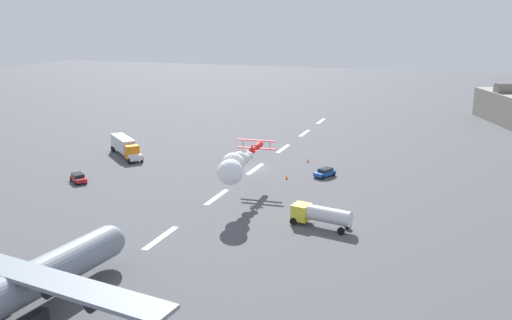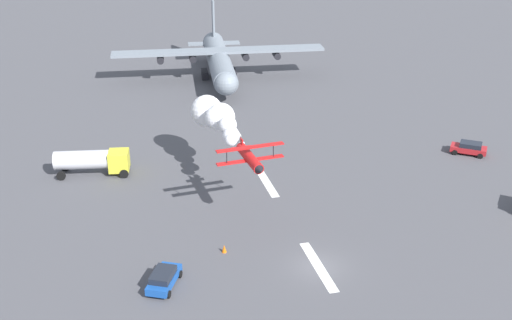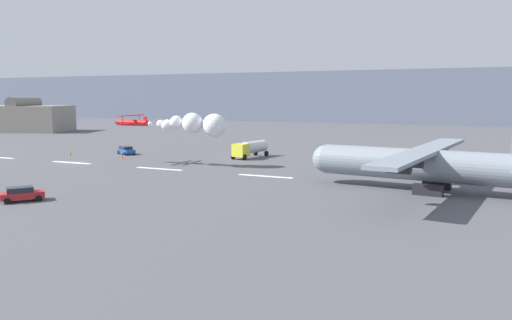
{
  "view_description": "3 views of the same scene",
  "coord_description": "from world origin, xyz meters",
  "px_view_note": "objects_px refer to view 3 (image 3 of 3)",
  "views": [
    {
      "loc": [
        90.24,
        33.6,
        27.1
      ],
      "look_at": [
        9.73,
        3.76,
        4.49
      ],
      "focal_mm": 37.33,
      "sensor_mm": 36.0,
      "label": 1
    },
    {
      "loc": [
        -45.7,
        17.49,
        32.3
      ],
      "look_at": [
        18.03,
        0.98,
        2.44
      ],
      "focal_mm": 46.23,
      "sensor_mm": 36.0,
      "label": 2
    },
    {
      "loc": [
        61.84,
        -62.45,
        10.74
      ],
      "look_at": [
        33.5,
        0.0,
        2.17
      ],
      "focal_mm": 35.36,
      "sensor_mm": 36.0,
      "label": 3
    }
  ],
  "objects_px": {
    "followme_car_yellow": "(21,194)",
    "fuel_tanker_truck": "(250,148)",
    "cargo_transport_plane": "(416,163)",
    "airport_staff_sedan": "(126,150)",
    "traffic_cone_near": "(70,153)",
    "stunt_biplane_red": "(195,124)",
    "traffic_cone_far": "(122,157)"
  },
  "relations": [
    {
      "from": "fuel_tanker_truck",
      "to": "followme_car_yellow",
      "type": "distance_m",
      "value": 44.45
    },
    {
      "from": "fuel_tanker_truck",
      "to": "traffic_cone_near",
      "type": "height_order",
      "value": "fuel_tanker_truck"
    },
    {
      "from": "cargo_transport_plane",
      "to": "followme_car_yellow",
      "type": "bearing_deg",
      "value": -147.47
    },
    {
      "from": "stunt_biplane_red",
      "to": "fuel_tanker_truck",
      "type": "xyz_separation_m",
      "value": [
        3.09,
        13.68,
        -4.86
      ]
    },
    {
      "from": "followme_car_yellow",
      "to": "traffic_cone_near",
      "type": "xyz_separation_m",
      "value": [
        -26.66,
        33.8,
        -0.44
      ]
    },
    {
      "from": "cargo_transport_plane",
      "to": "airport_staff_sedan",
      "type": "distance_m",
      "value": 56.81
    },
    {
      "from": "followme_car_yellow",
      "to": "traffic_cone_near",
      "type": "distance_m",
      "value": 43.05
    },
    {
      "from": "stunt_biplane_red",
      "to": "traffic_cone_near",
      "type": "distance_m",
      "value": 29.98
    },
    {
      "from": "followme_car_yellow",
      "to": "airport_staff_sedan",
      "type": "bearing_deg",
      "value": 114.71
    },
    {
      "from": "cargo_transport_plane",
      "to": "airport_staff_sedan",
      "type": "xyz_separation_m",
      "value": [
        -54.46,
        15.98,
        -2.41
      ]
    },
    {
      "from": "fuel_tanker_truck",
      "to": "followme_car_yellow",
      "type": "bearing_deg",
      "value": -97.19
    },
    {
      "from": "cargo_transport_plane",
      "to": "fuel_tanker_truck",
      "type": "height_order",
      "value": "cargo_transport_plane"
    },
    {
      "from": "followme_car_yellow",
      "to": "traffic_cone_far",
      "type": "relative_size",
      "value": 5.92
    },
    {
      "from": "fuel_tanker_truck",
      "to": "airport_staff_sedan",
      "type": "xyz_separation_m",
      "value": [
        -23.6,
        -4.88,
        -0.92
      ]
    },
    {
      "from": "fuel_tanker_truck",
      "to": "cargo_transport_plane",
      "type": "bearing_deg",
      "value": -34.06
    },
    {
      "from": "fuel_tanker_truck",
      "to": "airport_staff_sedan",
      "type": "height_order",
      "value": "fuel_tanker_truck"
    },
    {
      "from": "airport_staff_sedan",
      "to": "traffic_cone_far",
      "type": "xyz_separation_m",
      "value": [
        3.91,
        -5.95,
        -0.44
      ]
    },
    {
      "from": "airport_staff_sedan",
      "to": "cargo_transport_plane",
      "type": "bearing_deg",
      "value": -16.35
    },
    {
      "from": "fuel_tanker_truck",
      "to": "followme_car_yellow",
      "type": "xyz_separation_m",
      "value": [
        -5.56,
        -44.09,
        -0.92
      ]
    },
    {
      "from": "followme_car_yellow",
      "to": "fuel_tanker_truck",
      "type": "bearing_deg",
      "value": 82.81
    },
    {
      "from": "stunt_biplane_red",
      "to": "airport_staff_sedan",
      "type": "height_order",
      "value": "stunt_biplane_red"
    },
    {
      "from": "fuel_tanker_truck",
      "to": "traffic_cone_near",
      "type": "relative_size",
      "value": 11.35
    },
    {
      "from": "fuel_tanker_truck",
      "to": "airport_staff_sedan",
      "type": "bearing_deg",
      "value": -168.31
    },
    {
      "from": "cargo_transport_plane",
      "to": "traffic_cone_near",
      "type": "bearing_deg",
      "value": 170.48
    },
    {
      "from": "traffic_cone_far",
      "to": "airport_staff_sedan",
      "type": "bearing_deg",
      "value": 123.32
    },
    {
      "from": "airport_staff_sedan",
      "to": "traffic_cone_near",
      "type": "height_order",
      "value": "airport_staff_sedan"
    },
    {
      "from": "stunt_biplane_red",
      "to": "followme_car_yellow",
      "type": "xyz_separation_m",
      "value": [
        -2.47,
        -30.41,
        -5.79
      ]
    },
    {
      "from": "airport_staff_sedan",
      "to": "traffic_cone_near",
      "type": "relative_size",
      "value": 6.07
    },
    {
      "from": "cargo_transport_plane",
      "to": "followme_car_yellow",
      "type": "distance_m",
      "value": 43.27
    },
    {
      "from": "fuel_tanker_truck",
      "to": "traffic_cone_far",
      "type": "distance_m",
      "value": 22.51
    },
    {
      "from": "stunt_biplane_red",
      "to": "traffic_cone_near",
      "type": "bearing_deg",
      "value": 173.36
    },
    {
      "from": "stunt_biplane_red",
      "to": "traffic_cone_far",
      "type": "bearing_deg",
      "value": 170.26
    }
  ]
}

